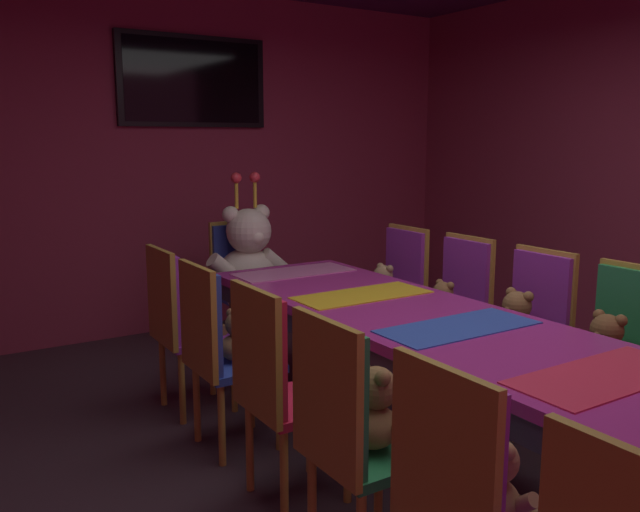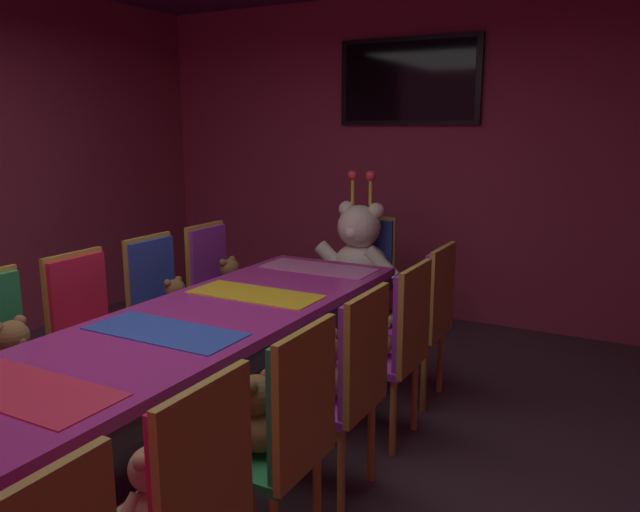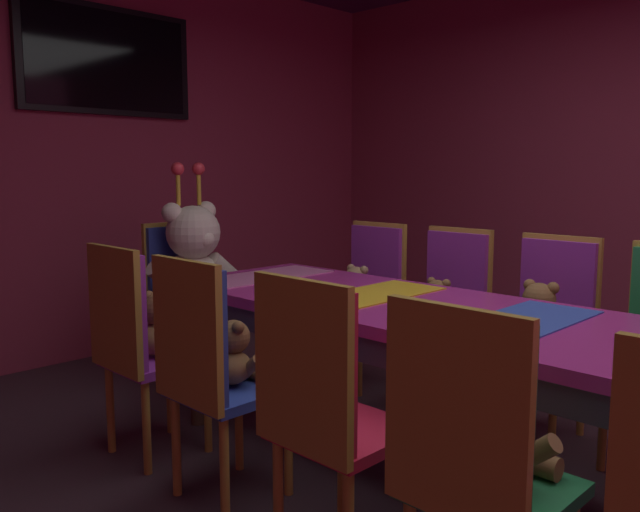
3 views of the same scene
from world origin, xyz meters
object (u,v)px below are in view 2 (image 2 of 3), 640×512
object	(u,v)px
chair_left_5	(215,277)
teddy_right_5	(407,308)
chair_right_2	(288,425)
throne_chair	(367,266)
king_teddy_bear	(358,251)
teddy_right_3	(322,369)
teddy_left_4	(176,302)
chair_right_1	(187,501)
teddy_right_2	(255,417)
wall_tv	(409,81)
teddy_left_5	(231,281)
teddy_right_1	(151,493)
chair_right_3	(351,374)
chair_right_5	(429,308)
banquet_table	(166,349)
chair_left_4	(159,295)
teddy_left_2	(15,356)
teddy_right_4	(375,336)
chair_left_3	(87,321)
chair_right_4	(400,336)

from	to	relation	value
chair_left_5	teddy_right_5	size ratio (longest dim) A/B	3.33
chair_right_2	throne_chair	distance (m)	2.71
chair_right_2	king_teddy_bear	xyz separation A→B (m)	(-0.84, 2.41, 0.15)
teddy_right_3	king_teddy_bear	size ratio (longest dim) A/B	0.38
teddy_left_4	chair_right_1	xyz separation A→B (m)	(1.52, -1.69, 0.02)
chair_left_5	teddy_right_2	distance (m)	2.29
teddy_left_4	wall_tv	distance (m)	2.77
teddy_left_5	teddy_right_1	size ratio (longest dim) A/B	1.06
chair_right_3	chair_right_5	size ratio (longest dim) A/B	1.00
chair_right_3	chair_right_5	distance (m)	1.16
chair_right_2	banquet_table	bearing A→B (deg)	-18.33
chair_left_4	chair_right_3	distance (m)	1.78
teddy_right_5	wall_tv	bearing A→B (deg)	-68.46
teddy_left_2	wall_tv	distance (m)	3.77
throne_chair	teddy_left_2	bearing A→B (deg)	-14.84
teddy_left_5	teddy_right_4	xyz separation A→B (m)	(1.38, -0.57, -0.02)
chair_right_1	chair_right_3	distance (m)	1.10
king_teddy_bear	wall_tv	distance (m)	1.63
teddy_left_4	teddy_right_5	xyz separation A→B (m)	(1.36, 0.56, 0.00)
teddy_right_2	wall_tv	bearing A→B (deg)	-78.40
teddy_left_5	chair_right_1	world-z (taller)	chair_right_1
chair_left_3	chair_right_4	distance (m)	1.77
banquet_table	teddy_left_2	size ratio (longest dim) A/B	10.32
wall_tv	teddy_right_3	bearing A→B (deg)	-76.34
wall_tv	teddy_right_5	bearing A→B (deg)	-68.46
chair_right_1	chair_right_3	bearing A→B (deg)	-90.47
king_teddy_bear	chair_right_2	bearing A→B (deg)	19.22
chair_right_2	wall_tv	xyz separation A→B (m)	(-0.84, 3.39, 1.45)
chair_right_2	chair_right_5	xyz separation A→B (m)	(-0.03, 1.70, 0.00)
chair_right_2	teddy_right_2	distance (m)	0.15
chair_right_4	wall_tv	size ratio (longest dim) A/B	0.78
chair_left_5	throne_chair	size ratio (longest dim) A/B	1.00
banquet_table	teddy_right_1	size ratio (longest dim) A/B	11.82
chair_left_3	throne_chair	size ratio (longest dim) A/B	1.00
chair_left_3	wall_tv	size ratio (longest dim) A/B	0.78
teddy_left_2	banquet_table	bearing A→B (deg)	23.35
teddy_right_2	wall_tv	xyz separation A→B (m)	(-0.70, 3.39, 1.46)
chair_left_4	king_teddy_bear	distance (m)	1.53
chair_left_5	chair_right_3	distance (m)	2.03
teddy_right_5	king_teddy_bear	world-z (taller)	king_teddy_bear
teddy_right_1	throne_chair	xyz separation A→B (m)	(-0.68, 3.13, 0.02)
chair_right_4	wall_tv	bearing A→B (deg)	-69.51
teddy_right_1	chair_right_4	size ratio (longest dim) A/B	0.30
chair_right_5	chair_right_3	bearing A→B (deg)	91.42
chair_left_4	teddy_right_3	xyz separation A→B (m)	(1.53, -0.59, -0.00)
teddy_left_5	chair_right_5	bearing A→B (deg)	-0.24
teddy_left_2	chair_right_2	world-z (taller)	chair_right_2
banquet_table	chair_right_1	size ratio (longest dim) A/B	3.57
teddy_right_5	chair_right_4	bearing A→B (deg)	107.26
teddy_left_4	teddy_right_3	bearing A→B (deg)	-23.24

